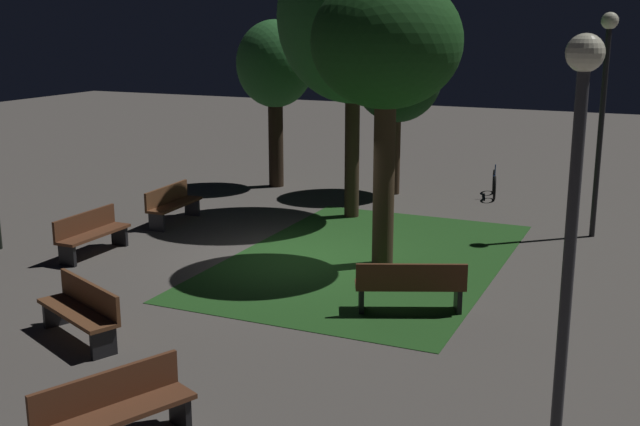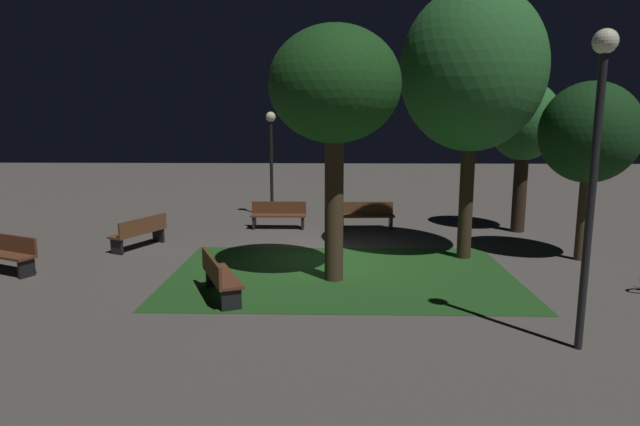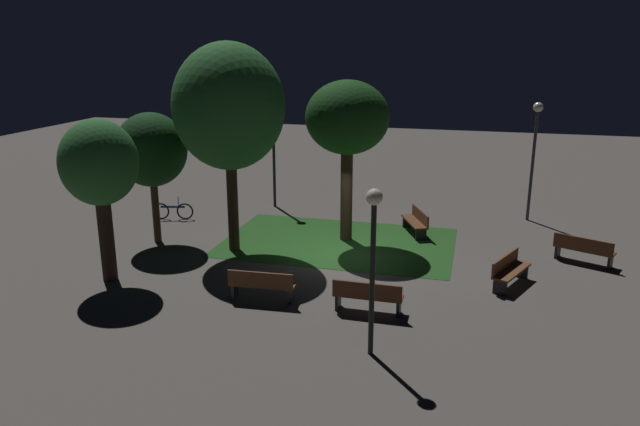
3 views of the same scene
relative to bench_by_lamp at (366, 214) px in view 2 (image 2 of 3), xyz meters
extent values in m
plane|color=#56514C|center=(1.44, 4.00, -0.48)|extent=(60.00, 60.00, 0.00)
cube|color=#23511E|center=(0.89, 5.30, -0.48)|extent=(7.92, 5.18, 0.01)
cube|color=brown|center=(0.00, 0.07, -0.03)|extent=(1.82, 0.57, 0.06)
cube|color=brown|center=(0.01, -0.13, 0.20)|extent=(1.80, 0.15, 0.40)
cube|color=#2D2D33|center=(-0.80, 0.03, -0.27)|extent=(0.10, 0.39, 0.42)
cube|color=#2D2D33|center=(0.80, 0.12, -0.27)|extent=(0.10, 0.39, 0.42)
cube|color=brown|center=(2.89, 0.07, -0.03)|extent=(1.80, 0.49, 0.06)
cube|color=brown|center=(2.89, -0.14, 0.20)|extent=(1.80, 0.07, 0.40)
cube|color=black|center=(2.09, 0.08, -0.27)|extent=(0.08, 0.38, 0.42)
cube|color=black|center=(3.69, 0.07, -0.27)|extent=(0.08, 0.38, 0.42)
cube|color=brown|center=(3.34, 6.96, -0.03)|extent=(1.15, 1.84, 0.06)
cube|color=brown|center=(3.53, 7.04, 0.20)|extent=(0.77, 1.68, 0.40)
cube|color=black|center=(3.65, 6.23, -0.27)|extent=(0.38, 0.23, 0.42)
cube|color=black|center=(3.02, 7.70, -0.27)|extent=(0.38, 0.23, 0.42)
cube|color=brown|center=(8.85, 5.33, -0.03)|extent=(1.84, 1.18, 0.06)
cube|color=brown|center=(8.76, 5.14, 0.20)|extent=(1.67, 0.79, 0.40)
cube|color=black|center=(8.12, 5.66, -0.27)|extent=(0.23, 0.38, 0.42)
cube|color=brown|center=(6.56, 2.80, -0.03)|extent=(1.17, 1.84, 0.06)
cube|color=brown|center=(6.37, 2.89, 0.20)|extent=(0.78, 1.67, 0.40)
cube|color=black|center=(6.88, 3.53, -0.27)|extent=(0.38, 0.23, 0.42)
cube|color=black|center=(6.23, 2.07, -0.27)|extent=(0.38, 0.23, 0.42)
cylinder|color=#423021|center=(1.08, 5.68, 1.28)|extent=(0.42, 0.42, 3.53)
ellipsoid|color=#194719|center=(1.08, 5.68, 3.83)|extent=(2.83, 2.83, 2.49)
cylinder|color=#423021|center=(-5.25, 3.79, 0.81)|extent=(0.25, 0.25, 2.59)
ellipsoid|color=#143816|center=(-5.25, 3.79, 2.77)|extent=(2.41, 2.41, 2.50)
cylinder|color=#38281C|center=(-2.32, 3.66, 1.42)|extent=(0.36, 0.36, 3.80)
ellipsoid|color=#28662D|center=(-2.32, 3.66, 4.30)|extent=(3.57, 3.57, 4.02)
cylinder|color=#2D2116|center=(-4.85, 0.29, 0.98)|extent=(0.43, 0.43, 2.92)
ellipsoid|color=#28662D|center=(-4.85, 0.29, 3.03)|extent=(2.18, 2.18, 2.44)
cylinder|color=black|center=(-2.80, 9.26, 1.79)|extent=(0.12, 0.12, 4.54)
sphere|color=#F2EDCC|center=(-2.80, 9.26, 4.21)|extent=(0.36, 0.36, 0.36)
cylinder|color=black|center=(3.34, -2.08, 1.27)|extent=(0.12, 0.12, 3.50)
sphere|color=#F2EDCC|center=(3.34, -2.08, 3.17)|extent=(0.36, 0.36, 0.36)
camera|label=1|loc=(15.19, 10.62, 4.20)|focal=44.25mm
camera|label=2|loc=(1.10, 17.34, 3.12)|focal=30.05mm
camera|label=3|loc=(5.34, -14.14, 6.33)|focal=33.83mm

